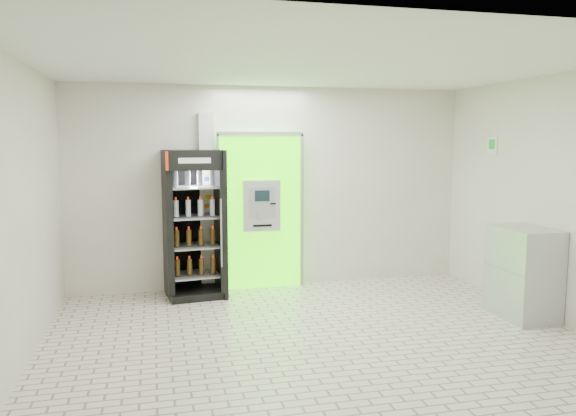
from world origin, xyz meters
name	(u,v)px	position (x,y,z in m)	size (l,w,h in m)	color
ground	(319,340)	(0.00, 0.00, 0.00)	(6.00, 6.00, 0.00)	beige
room_shell	(320,174)	(0.00, 0.00, 1.84)	(6.00, 6.00, 6.00)	silver
atm_assembly	(260,210)	(-0.20, 2.41, 1.17)	(1.30, 0.24, 2.33)	#3EFF00
pillar	(207,203)	(-0.98, 2.45, 1.30)	(0.22, 0.11, 2.60)	silver
beverage_cooler	(194,227)	(-1.20, 2.15, 1.00)	(0.86, 0.80, 2.07)	black
steel_cabinet	(523,273)	(2.71, 0.21, 0.57)	(0.57, 0.85, 1.13)	#B3B5BB
exit_sign	(492,146)	(2.99, 1.40, 2.12)	(0.02, 0.22, 0.26)	white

